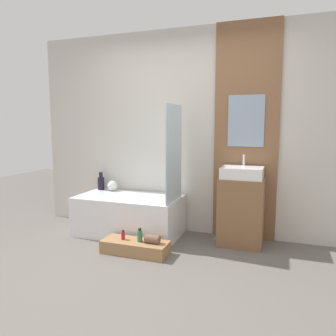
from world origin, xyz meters
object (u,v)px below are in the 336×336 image
bathtub (129,215)px  bottle_soap_secondary (140,236)px  vase_tall_dark (101,183)px  vase_round_light (113,186)px  wooden_step_bench (135,247)px  sink (242,172)px  bottle_soap_primary (123,235)px

bathtub → bottle_soap_secondary: bearing=-54.1°
vase_tall_dark → vase_round_light: size_ratio=1.78×
wooden_step_bench → sink: sink is taller
wooden_step_bench → vase_tall_dark: 1.33m
wooden_step_bench → vase_round_light: bearing=131.9°
bathtub → sink: bearing=5.1°
sink → bottle_soap_primary: bearing=-150.1°
bathtub → bottle_soap_primary: bathtub is taller
sink → bottle_soap_secondary: bearing=-145.3°
bathtub → bottle_soap_secondary: size_ratio=8.85×
bottle_soap_secondary → sink: bearing=34.7°
vase_tall_dark → bottle_soap_primary: (0.76, -0.82, -0.41)m
vase_round_light → bottle_soap_primary: size_ratio=1.31×
wooden_step_bench → vase_round_light: size_ratio=5.33×
bathtub → wooden_step_bench: bearing=-58.0°
bottle_soap_primary → bottle_soap_secondary: 0.20m
bathtub → vase_tall_dark: (-0.56, 0.26, 0.35)m
bathtub → sink: 1.52m
vase_tall_dark → bottle_soap_secondary: (0.96, -0.82, -0.39)m
wooden_step_bench → bottle_soap_primary: 0.19m
vase_tall_dark → bathtub: bearing=-25.0°
bathtub → vase_tall_dark: 0.71m
bathtub → vase_tall_dark: vase_tall_dark is taller
sink → bottle_soap_secondary: (-0.99, -0.69, -0.65)m
wooden_step_bench → vase_tall_dark: (-0.91, 0.82, 0.53)m
bathtub → bottle_soap_secondary: bathtub is taller
bottle_soap_primary → bottle_soap_secondary: bottle_soap_secondary is taller
bathtub → wooden_step_bench: size_ratio=1.78×
sink → vase_tall_dark: bearing=176.0°
sink → vase_round_light: size_ratio=3.38×
wooden_step_bench → vase_tall_dark: size_ratio=2.99×
bathtub → wooden_step_bench: bathtub is taller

